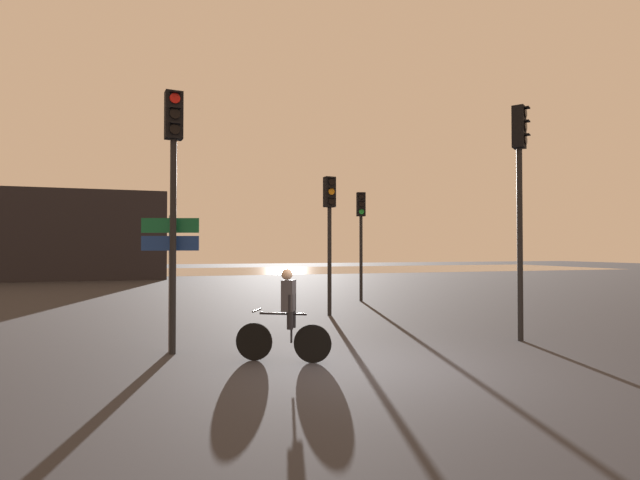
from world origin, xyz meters
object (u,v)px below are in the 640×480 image
Objects in this scene: distant_building at (67,235)px; traffic_light_far_right at (361,225)px; traffic_light_near_right at (520,179)px; direction_sign_post at (170,258)px; traffic_light_center at (330,218)px; cyclist at (287,314)px; traffic_light_near_left at (173,173)px.

traffic_light_far_right is at bearing -53.89° from distant_building.
traffic_light_near_right reaches higher than direction_sign_post.
distant_building is 23.93m from traffic_light_center.
cyclist is at bearing -33.99° from traffic_light_near_right.
traffic_light_far_right is at bearing -139.78° from traffic_light_near_left.
direction_sign_post is at bearing 80.51° from cyclist.
direction_sign_post is at bearing 34.24° from traffic_light_center.
cyclist is (8.03, -26.94, -2.02)m from distant_building.
direction_sign_post is (-0.04, 0.20, -1.60)m from traffic_light_near_left.
cyclist is at bearing 138.18° from traffic_light_near_left.
direction_sign_post is (-4.56, -4.06, -1.07)m from traffic_light_center.
traffic_light_near_right is (2.61, -5.09, 0.60)m from traffic_light_center.
traffic_light_near_right is at bearing 165.46° from traffic_light_near_left.
traffic_light_near_left is at bearing 35.92° from traffic_light_center.
traffic_light_center and traffic_light_far_right have the same top height.
direction_sign_post is (6.10, -25.48, -1.05)m from distant_building.
cyclist is (1.88, -1.26, -2.58)m from traffic_light_near_left.
distant_building is 28.19m from cyclist.
traffic_light_center is at bearing -120.45° from direction_sign_post.
traffic_light_far_right is at bearing -114.87° from direction_sign_post.
traffic_light_center is 1.00× the size of traffic_light_far_right.
cyclist is at bearing -73.41° from distant_building.
traffic_light_far_right is 0.83× the size of traffic_light_near_left.
distant_building reaches higher than traffic_light_far_right.
traffic_light_far_right is 1.58× the size of direction_sign_post.
traffic_light_center is 6.20m from direction_sign_post.
traffic_light_near_right is at bearing 109.76° from traffic_light_center.
cyclist is (-5.25, -0.44, -2.64)m from traffic_light_near_right.
traffic_light_near_left reaches higher than cyclist.
distant_building is 22.20m from traffic_light_far_right.
traffic_light_near_right is 3.11× the size of cyclist.
traffic_light_far_right reaches higher than cyclist.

